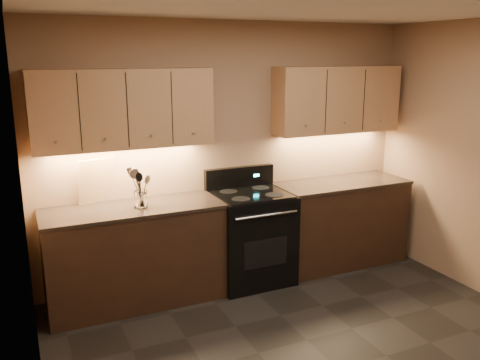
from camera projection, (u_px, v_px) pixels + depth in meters
name	position (u px, v px, depth m)	size (l,w,h in m)	color
wall_back	(231.00, 152.00, 5.21)	(4.00, 0.04, 2.60)	#99755A
wall_left	(31.00, 246.00, 2.64)	(0.04, 4.00, 2.60)	#99755A
counter_left	(135.00, 255.00, 4.70)	(1.62, 0.62, 0.93)	black
counter_right	(339.00, 222.00, 5.62)	(1.46, 0.62, 0.93)	black
stove	(251.00, 236.00, 5.15)	(0.76, 0.68, 1.14)	black
upper_cab_left	(124.00, 109.00, 4.51)	(1.60, 0.30, 0.70)	tan
upper_cab_right	(337.00, 100.00, 5.43)	(1.44, 0.30, 0.70)	tan
outlet_plate	(103.00, 182.00, 4.72)	(0.09, 0.01, 0.12)	#B2B5BA
utensil_crock	(141.00, 200.00, 4.57)	(0.14, 0.14, 0.15)	white
cutting_board	(96.00, 181.00, 4.66)	(0.33, 0.02, 0.42)	tan
wooden_spoon	(138.00, 191.00, 4.52)	(0.06, 0.06, 0.28)	tan
black_spoon	(140.00, 189.00, 4.56)	(0.06, 0.06, 0.30)	black
black_turner	(141.00, 187.00, 4.53)	(0.08, 0.08, 0.35)	black
steel_spatula	(143.00, 185.00, 4.55)	(0.08, 0.08, 0.37)	silver
steel_skimmer	(143.00, 188.00, 4.53)	(0.09, 0.09, 0.33)	silver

